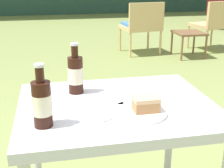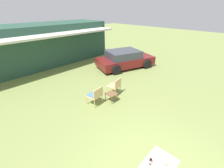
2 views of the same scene
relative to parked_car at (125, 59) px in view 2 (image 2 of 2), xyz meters
name	(u,v)px [view 2 (image 2 of 2)]	position (x,y,z in m)	size (l,w,h in m)	color
cabin_building	(30,46)	(-4.52, 5.06, 0.85)	(11.70, 4.42, 2.89)	#284C3D
parked_car	(125,59)	(0.00, 0.00, 0.00)	(4.39, 3.05, 1.24)	maroon
wicker_chair_cushioned	(95,95)	(-4.55, -2.11, -0.12)	(0.65, 0.60, 0.85)	tan
wicker_chair_plain	(115,85)	(-3.28, -2.13, -0.12)	(0.69, 0.65, 0.85)	tan
garden_side_table	(112,94)	(-3.87, -2.45, -0.26)	(0.44, 0.47, 0.40)	brown
patio_table	(159,166)	(-5.77, -5.86, 0.06)	(0.80, 0.64, 0.76)	silver
cake_on_plate	(166,164)	(-5.70, -5.97, 0.17)	(0.22, 0.22, 0.07)	white
cola_bottle_near	(151,161)	(-5.92, -5.70, 0.24)	(0.07, 0.07, 0.23)	black
fork	(165,167)	(-5.77, -5.98, 0.15)	(0.18, 0.09, 0.01)	silver
loose_bottle_cap	(161,164)	(-5.76, -5.88, 0.15)	(0.03, 0.03, 0.01)	silver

